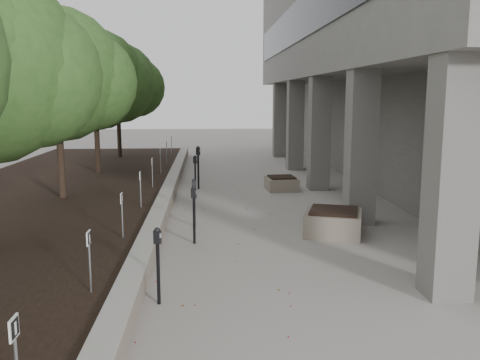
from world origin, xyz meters
name	(u,v)px	position (x,y,z in m)	size (l,w,h in m)	color
ground	(248,327)	(0.00, 0.00, 0.00)	(90.00, 90.00, 0.00)	gray
retaining_wall	(168,195)	(-1.82, 9.00, 0.25)	(0.39, 26.00, 0.50)	gray
planting_bed	(49,198)	(-5.50, 9.00, 0.20)	(7.00, 26.00, 0.40)	black
crabapple_tree_3	(58,103)	(-4.80, 8.00, 3.12)	(4.60, 4.00, 5.44)	#2A4F1E
crabapple_tree_4	(95,101)	(-4.80, 13.00, 3.12)	(4.60, 4.00, 5.44)	#2A4F1E
crabapple_tree_5	(118,100)	(-4.80, 18.00, 3.12)	(4.60, 4.00, 5.44)	#2A4F1E
parking_sign_2	(90,262)	(-2.35, 0.50, 0.88)	(0.04, 0.22, 0.96)	black
parking_sign_3	(122,216)	(-2.35, 3.50, 0.88)	(0.04, 0.22, 0.96)	black
parking_sign_4	(141,190)	(-2.35, 6.50, 0.88)	(0.04, 0.22, 0.96)	black
parking_sign_5	(152,173)	(-2.35, 9.50, 0.88)	(0.04, 0.22, 0.96)	black
parking_sign_6	(161,161)	(-2.35, 12.50, 0.88)	(0.04, 0.22, 0.96)	black
parking_sign_7	(167,152)	(-2.35, 15.50, 0.88)	(0.04, 0.22, 0.96)	black
parking_sign_8	(171,146)	(-2.35, 18.50, 0.88)	(0.04, 0.22, 0.96)	black
parking_meter_1	(158,266)	(-1.38, 0.94, 0.64)	(0.13, 0.09, 1.28)	black
parking_meter_2	(194,215)	(-0.89, 4.36, 0.67)	(0.13, 0.09, 1.34)	black
parking_meter_3	(194,203)	(-0.92, 5.88, 0.63)	(0.12, 0.09, 1.26)	black
parking_meter_4	(198,168)	(-0.90, 11.30, 0.78)	(0.15, 0.11, 1.56)	black
parking_meter_5	(195,175)	(-0.99, 10.36, 0.67)	(0.13, 0.09, 1.33)	black
planter_front	(333,222)	(2.47, 4.95, 0.31)	(1.33, 1.33, 0.62)	gray
planter_back	(282,183)	(2.06, 10.89, 0.25)	(1.07, 1.07, 0.50)	gray
berry_scatter	(228,235)	(-0.10, 5.00, 0.01)	(3.30, 14.10, 0.02)	maroon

